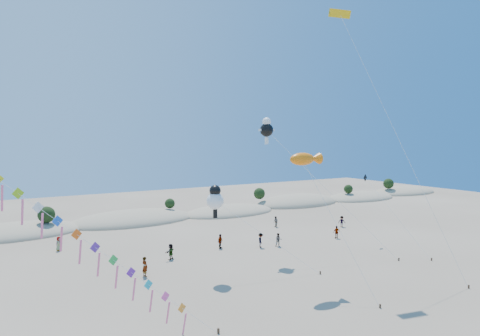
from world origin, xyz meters
name	(u,v)px	position (x,y,z in m)	size (l,w,h in m)	color
dune_ridge	(140,220)	(1.06, 45.14, 0.11)	(145.30, 11.49, 5.57)	tan
fish_kite	(306,159)	(5.92, 11.82, 10.77)	(3.17, 7.86, 11.35)	#3F2D1E
cartoon_kite_low	(215,199)	(-0.11, 17.16, 7.09)	(9.34, 5.49, 8.37)	#3F2D1E
cartoon_kite_high	(267,129)	(8.15, 21.06, 13.62)	(11.10, 10.30, 14.84)	#3F2D1E
parafoil_kite	(342,19)	(11.69, 13.62, 23.85)	(6.34, 10.86, 24.82)	#3F2D1E
dark_kite	(383,199)	(21.26, 16.39, 5.52)	(0.87, 9.45, 8.27)	#3F2D1E
beachgoers	(242,238)	(7.42, 25.09, 0.81)	(37.35, 14.07, 1.83)	slate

